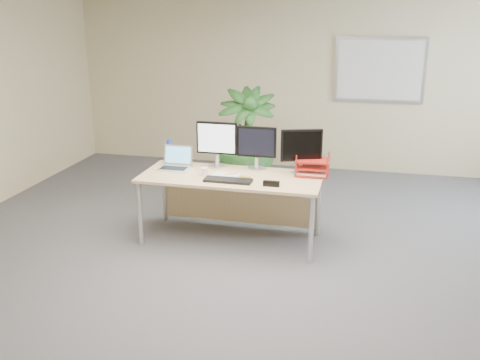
% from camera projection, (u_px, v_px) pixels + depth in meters
% --- Properties ---
extents(floor, '(8.00, 8.00, 0.00)m').
position_uv_depth(floor, '(235.00, 286.00, 4.86)').
color(floor, '#4B4C50').
rests_on(floor, ground).
extents(back_wall, '(7.00, 0.04, 2.70)m').
position_uv_depth(back_wall, '(298.00, 81.00, 8.15)').
color(back_wall, beige).
rests_on(back_wall, floor).
extents(whiteboard, '(1.30, 0.04, 0.95)m').
position_uv_depth(whiteboard, '(380.00, 70.00, 7.79)').
color(whiteboard, silver).
rests_on(whiteboard, back_wall).
extents(desk, '(1.91, 0.81, 0.73)m').
position_uv_depth(desk, '(233.00, 186.00, 5.77)').
color(desk, '#D4B47D').
rests_on(desk, floor).
extents(floor_plant, '(0.99, 0.99, 1.50)m').
position_uv_depth(floor_plant, '(246.00, 145.00, 6.79)').
color(floor_plant, '#163D17').
rests_on(floor_plant, floor).
extents(monitor_left, '(0.45, 0.21, 0.51)m').
position_uv_depth(monitor_left, '(217.00, 142.00, 5.84)').
color(monitor_left, silver).
rests_on(monitor_left, desk).
extents(monitor_right, '(0.43, 0.19, 0.47)m').
position_uv_depth(monitor_right, '(257.00, 145.00, 5.75)').
color(monitor_right, silver).
rests_on(monitor_right, desk).
extents(monitor_dark, '(0.43, 0.20, 0.49)m').
position_uv_depth(monitor_dark, '(301.00, 149.00, 5.58)').
color(monitor_dark, silver).
rests_on(monitor_dark, desk).
extents(laptop, '(0.33, 0.29, 0.24)m').
position_uv_depth(laptop, '(176.00, 163.00, 5.87)').
color(laptop, silver).
rests_on(laptop, desk).
extents(keyboard, '(0.49, 0.17, 0.03)m').
position_uv_depth(keyboard, '(228.00, 180.00, 5.43)').
color(keyboard, black).
rests_on(keyboard, desk).
extents(coffee_mug, '(0.11, 0.08, 0.09)m').
position_uv_depth(coffee_mug, '(204.00, 172.00, 5.60)').
color(coffee_mug, white).
rests_on(coffee_mug, desk).
extents(spiral_notebook, '(0.29, 0.23, 0.01)m').
position_uv_depth(spiral_notebook, '(225.00, 176.00, 5.60)').
color(spiral_notebook, white).
rests_on(spiral_notebook, desk).
extents(orange_pen, '(0.12, 0.07, 0.01)m').
position_uv_depth(orange_pen, '(231.00, 174.00, 5.63)').
color(orange_pen, orange).
rests_on(orange_pen, spiral_notebook).
extents(yellow_highlighter, '(0.13, 0.05, 0.02)m').
position_uv_depth(yellow_highlighter, '(245.00, 177.00, 5.56)').
color(yellow_highlighter, yellow).
rests_on(yellow_highlighter, desk).
extents(water_bottle, '(0.07, 0.07, 0.27)m').
position_uv_depth(water_bottle, '(170.00, 152.00, 6.06)').
color(water_bottle, silver).
rests_on(water_bottle, desk).
extents(letter_tray, '(0.35, 0.26, 0.16)m').
position_uv_depth(letter_tray, '(312.00, 168.00, 5.62)').
color(letter_tray, '#AC1E15').
rests_on(letter_tray, desk).
extents(stapler, '(0.16, 0.04, 0.05)m').
position_uv_depth(stapler, '(271.00, 184.00, 5.28)').
color(stapler, black).
rests_on(stapler, desk).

